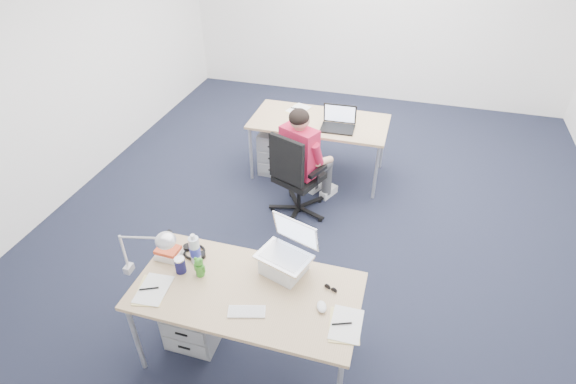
% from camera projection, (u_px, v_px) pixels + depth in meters
% --- Properties ---
extents(floor, '(7.00, 7.00, 0.00)m').
position_uv_depth(floor, '(326.00, 223.00, 4.90)').
color(floor, black).
rests_on(floor, ground).
extents(room, '(6.02, 7.02, 2.80)m').
position_uv_depth(room, '(336.00, 71.00, 3.90)').
color(room, white).
rests_on(room, ground).
extents(desk_near, '(1.60, 0.80, 0.73)m').
position_uv_depth(desk_near, '(247.00, 294.00, 3.19)').
color(desk_near, tan).
rests_on(desk_near, ground).
extents(desk_far, '(1.60, 0.80, 0.73)m').
position_uv_depth(desk_far, '(319.00, 124.00, 5.31)').
color(desk_far, tan).
rests_on(desk_far, ground).
extents(office_chair, '(0.84, 0.84, 1.02)m').
position_uv_depth(office_chair, '(297.00, 191.00, 4.89)').
color(office_chair, black).
rests_on(office_chair, ground).
extents(seated_person, '(0.58, 0.75, 1.23)m').
position_uv_depth(seated_person, '(307.00, 159.00, 4.81)').
color(seated_person, '#C71C40').
rests_on(seated_person, ground).
extents(drawer_pedestal_near, '(0.40, 0.50, 0.55)m').
position_uv_depth(drawer_pedestal_near, '(197.00, 309.00, 3.59)').
color(drawer_pedestal_near, '#939698').
rests_on(drawer_pedestal_near, ground).
extents(drawer_pedestal_far, '(0.40, 0.50, 0.55)m').
position_uv_depth(drawer_pedestal_far, '(278.00, 149.00, 5.64)').
color(drawer_pedestal_far, '#939698').
rests_on(drawer_pedestal_far, ground).
extents(silver_laptop, '(0.45, 0.40, 0.40)m').
position_uv_depth(silver_laptop, '(284.00, 251.00, 3.19)').
color(silver_laptop, silver).
rests_on(silver_laptop, desk_near).
extents(wireless_keyboard, '(0.27, 0.17, 0.01)m').
position_uv_depth(wireless_keyboard, '(247.00, 312.00, 2.99)').
color(wireless_keyboard, white).
rests_on(wireless_keyboard, desk_near).
extents(computer_mouse, '(0.10, 0.12, 0.04)m').
position_uv_depth(computer_mouse, '(322.00, 307.00, 3.01)').
color(computer_mouse, white).
rests_on(computer_mouse, desk_near).
extents(headphones, '(0.26, 0.23, 0.04)m').
position_uv_depth(headphones, '(194.00, 251.00, 3.45)').
color(headphones, black).
rests_on(headphones, desk_near).
extents(can_koozie, '(0.10, 0.10, 0.13)m').
position_uv_depth(can_koozie, '(180.00, 265.00, 3.26)').
color(can_koozie, '#171544').
rests_on(can_koozie, desk_near).
extents(water_bottle, '(0.10, 0.10, 0.26)m').
position_uv_depth(water_bottle, '(195.00, 248.00, 3.32)').
color(water_bottle, silver).
rests_on(water_bottle, desk_near).
extents(bear_figurine, '(0.11, 0.10, 0.17)m').
position_uv_depth(bear_figurine, '(199.00, 266.00, 3.23)').
color(bear_figurine, '#207920').
rests_on(bear_figurine, desk_near).
extents(book_stack, '(0.22, 0.19, 0.08)m').
position_uv_depth(book_stack, '(169.00, 253.00, 3.40)').
color(book_stack, silver).
rests_on(book_stack, desk_near).
extents(cordless_phone, '(0.04, 0.04, 0.14)m').
position_uv_depth(cordless_phone, '(171.00, 237.00, 3.50)').
color(cordless_phone, black).
rests_on(cordless_phone, desk_near).
extents(papers_left, '(0.24, 0.31, 0.01)m').
position_uv_depth(papers_left, '(152.00, 290.00, 3.15)').
color(papers_left, '#E5D384').
rests_on(papers_left, desk_near).
extents(papers_right, '(0.22, 0.29, 0.01)m').
position_uv_depth(papers_right, '(345.00, 325.00, 2.90)').
color(papers_right, '#E5D384').
rests_on(papers_right, desk_near).
extents(sunglasses, '(0.11, 0.08, 0.02)m').
position_uv_depth(sunglasses, '(331.00, 289.00, 3.15)').
color(sunglasses, black).
rests_on(sunglasses, desk_near).
extents(desk_lamp, '(0.44, 0.30, 0.47)m').
position_uv_depth(desk_lamp, '(140.00, 252.00, 3.13)').
color(desk_lamp, silver).
rests_on(desk_lamp, desk_near).
extents(dark_laptop, '(0.39, 0.38, 0.27)m').
position_uv_depth(dark_laptop, '(338.00, 118.00, 5.03)').
color(dark_laptop, black).
rests_on(dark_laptop, desk_far).
extents(far_cup, '(0.07, 0.07, 0.09)m').
position_uv_depth(far_cup, '(339.00, 115.00, 5.32)').
color(far_cup, white).
rests_on(far_cup, desk_far).
extents(far_papers, '(0.28, 0.34, 0.01)m').
position_uv_depth(far_papers, '(298.00, 109.00, 5.52)').
color(far_papers, white).
rests_on(far_papers, desk_far).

